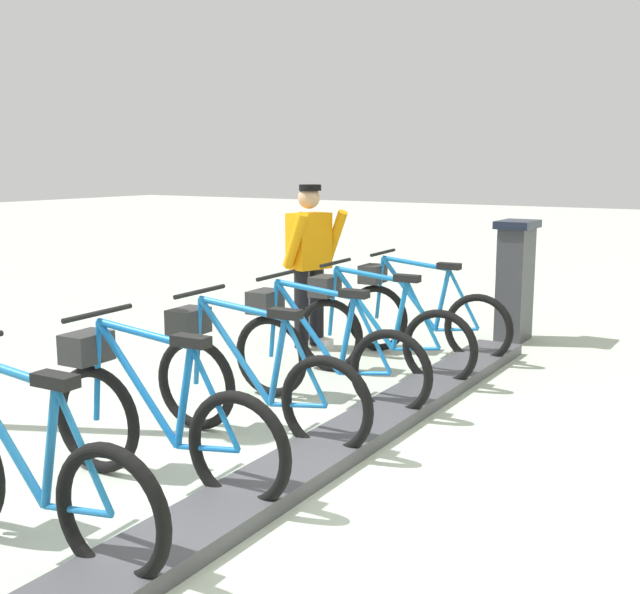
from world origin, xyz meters
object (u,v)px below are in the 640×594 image
at_px(bike_docked_2, 320,352).
at_px(worker_near_rack, 310,260).
at_px(bike_docked_4, 153,417).
at_px(payment_kiosk, 515,279).
at_px(bike_docked_1, 375,330).
at_px(bike_docked_3, 248,379).
at_px(bike_docked_0, 419,313).
at_px(bike_docked_5, 18,469).

relative_size(bike_docked_2, worker_near_rack, 1.04).
distance_m(bike_docked_2, bike_docked_4, 1.82).
height_order(payment_kiosk, bike_docked_1, payment_kiosk).
distance_m(payment_kiosk, bike_docked_3, 3.94).
distance_m(bike_docked_0, bike_docked_5, 4.56).
height_order(bike_docked_1, bike_docked_4, same).
distance_m(bike_docked_4, worker_near_rack, 3.57).
relative_size(bike_docked_0, worker_near_rack, 1.04).
bearing_deg(bike_docked_4, worker_near_rack, -72.17).
xyz_separation_m(bike_docked_4, bike_docked_5, (0.00, 0.91, 0.00)).
bearing_deg(bike_docked_0, bike_docked_4, 90.00).
distance_m(bike_docked_0, bike_docked_1, 0.91).
xyz_separation_m(bike_docked_0, bike_docked_2, (0.00, 1.82, 0.00)).
bearing_deg(bike_docked_4, bike_docked_5, 90.00).
height_order(payment_kiosk, worker_near_rack, worker_near_rack).
bearing_deg(bike_docked_5, bike_docked_4, -90.00).
height_order(bike_docked_2, bike_docked_3, same).
bearing_deg(bike_docked_3, bike_docked_5, 90.00).
height_order(bike_docked_0, bike_docked_5, same).
distance_m(bike_docked_1, bike_docked_2, 0.91).
bearing_deg(bike_docked_2, bike_docked_1, -90.00).
height_order(bike_docked_5, worker_near_rack, worker_near_rack).
bearing_deg(bike_docked_0, bike_docked_1, 90.00).
height_order(bike_docked_1, bike_docked_5, same).
bearing_deg(payment_kiosk, worker_near_rack, 40.97).
relative_size(payment_kiosk, bike_docked_0, 0.74).
xyz_separation_m(payment_kiosk, bike_docked_5, (0.57, 5.71, -0.24)).
xyz_separation_m(bike_docked_1, bike_docked_2, (0.00, 0.91, 0.00)).
relative_size(bike_docked_3, worker_near_rack, 1.04).
bearing_deg(bike_docked_1, bike_docked_3, 90.00).
distance_m(bike_docked_2, bike_docked_3, 0.91).
xyz_separation_m(bike_docked_3, bike_docked_4, (0.00, 0.91, 0.00)).
distance_m(bike_docked_0, bike_docked_4, 3.65).
relative_size(bike_docked_4, worker_near_rack, 1.04).
bearing_deg(bike_docked_1, bike_docked_4, 90.00).
bearing_deg(bike_docked_2, bike_docked_3, 90.00).
xyz_separation_m(bike_docked_1, bike_docked_4, (0.00, 2.73, 0.00)).
relative_size(bike_docked_1, bike_docked_4, 1.00).
bearing_deg(payment_kiosk, bike_docked_2, 79.14).
bearing_deg(bike_docked_3, bike_docked_1, -90.00).
distance_m(bike_docked_3, bike_docked_4, 0.91).
height_order(bike_docked_2, bike_docked_5, same).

